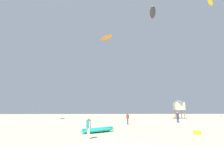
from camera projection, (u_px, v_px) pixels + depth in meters
person_foreground at (89, 126)px, 13.77m from camera, size 0.38×0.49×1.66m
person_midground at (178, 116)px, 28.83m from camera, size 0.55×0.38×1.69m
person_left at (128, 118)px, 25.65m from camera, size 0.36×0.53×1.61m
kite_grounded_near at (98, 130)px, 17.17m from camera, size 3.81×3.28×0.51m
lifeguard_tower at (179, 105)px, 39.85m from camera, size 2.30×2.30×4.15m
cooler_box at (197, 133)px, 15.87m from camera, size 0.56×0.36×0.32m
kite_aloft_0 at (210, 2)px, 37.50m from camera, size 2.70×2.83×0.37m
kite_aloft_1 at (151, 16)px, 41.63m from camera, size 1.41×2.75×0.29m
kite_aloft_2 at (153, 13)px, 32.64m from camera, size 2.37×4.35×0.87m
kite_aloft_4 at (106, 38)px, 45.58m from camera, size 3.80×3.87×0.77m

